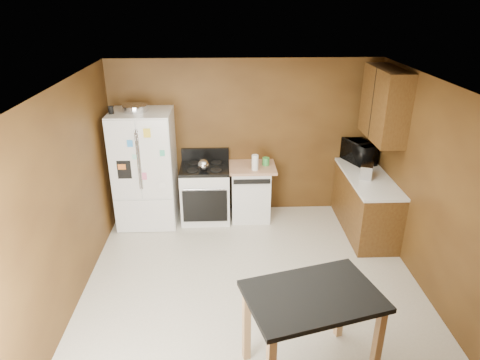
{
  "coord_description": "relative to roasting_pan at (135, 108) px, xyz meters",
  "views": [
    {
      "loc": [
        -0.33,
        -4.27,
        3.39
      ],
      "look_at": [
        -0.13,
        0.85,
        1.14
      ],
      "focal_mm": 32.0,
      "sensor_mm": 36.0,
      "label": 1
    }
  ],
  "objects": [
    {
      "name": "floor",
      "position": [
        1.62,
        -1.9,
        -1.85
      ],
      "size": [
        4.5,
        4.5,
        0.0
      ],
      "primitive_type": "plane",
      "color": "beige",
      "rests_on": "ground"
    },
    {
      "name": "ceiling",
      "position": [
        1.62,
        -1.9,
        0.65
      ],
      "size": [
        4.5,
        4.5,
        0.0
      ],
      "primitive_type": "plane",
      "rotation": [
        3.14,
        0.0,
        0.0
      ],
      "color": "white",
      "rests_on": "ground"
    },
    {
      "name": "wall_back",
      "position": [
        1.62,
        0.35,
        -0.6
      ],
      "size": [
        4.2,
        0.0,
        4.2
      ],
      "primitive_type": "plane",
      "rotation": [
        1.57,
        0.0,
        0.0
      ],
      "color": "brown",
      "rests_on": "ground"
    },
    {
      "name": "wall_front",
      "position": [
        1.62,
        -4.15,
        -0.6
      ],
      "size": [
        4.2,
        0.0,
        4.2
      ],
      "primitive_type": "plane",
      "rotation": [
        -1.57,
        0.0,
        0.0
      ],
      "color": "brown",
      "rests_on": "ground"
    },
    {
      "name": "wall_left",
      "position": [
        -0.48,
        -1.9,
        -0.6
      ],
      "size": [
        0.0,
        4.5,
        4.5
      ],
      "primitive_type": "plane",
      "rotation": [
        1.57,
        0.0,
        1.57
      ],
      "color": "brown",
      "rests_on": "ground"
    },
    {
      "name": "wall_right",
      "position": [
        3.72,
        -1.9,
        -0.6
      ],
      "size": [
        0.0,
        4.5,
        4.5
      ],
      "primitive_type": "plane",
      "rotation": [
        1.57,
        0.0,
        -1.57
      ],
      "color": "brown",
      "rests_on": "ground"
    },
    {
      "name": "roasting_pan",
      "position": [
        0.0,
        0.0,
        0.0
      ],
      "size": [
        0.37,
        0.37,
        0.09
      ],
      "primitive_type": "cylinder",
      "color": "silver",
      "rests_on": "refrigerator"
    },
    {
      "name": "pen_cup",
      "position": [
        -0.32,
        -0.14,
        0.01
      ],
      "size": [
        0.07,
        0.07,
        0.11
      ],
      "primitive_type": "cylinder",
      "color": "black",
      "rests_on": "refrigerator"
    },
    {
      "name": "kettle",
      "position": [
        0.97,
        -0.12,
        -0.86
      ],
      "size": [
        0.17,
        0.17,
        0.17
      ],
      "primitive_type": "sphere",
      "color": "silver",
      "rests_on": "gas_range"
    },
    {
      "name": "paper_towel",
      "position": [
        1.75,
        -0.1,
        -0.84
      ],
      "size": [
        0.11,
        0.11,
        0.24
      ],
      "primitive_type": "cylinder",
      "rotation": [
        0.0,
        0.0,
        -0.05
      ],
      "color": "white",
      "rests_on": "dishwasher"
    },
    {
      "name": "green_canister",
      "position": [
        1.94,
        0.09,
        -0.9
      ],
      "size": [
        0.12,
        0.12,
        0.12
      ],
      "primitive_type": "cylinder",
      "rotation": [
        0.0,
        0.0,
        -0.11
      ],
      "color": "green",
      "rests_on": "dishwasher"
    },
    {
      "name": "toaster",
      "position": [
        3.36,
        -0.47,
        -0.85
      ],
      "size": [
        0.26,
        0.31,
        0.2
      ],
      "primitive_type": "cube",
      "rotation": [
        0.0,
        0.0,
        -0.39
      ],
      "color": "silver",
      "rests_on": "right_cabinets"
    },
    {
      "name": "microwave",
      "position": [
        3.43,
        0.16,
        -0.79
      ],
      "size": [
        0.58,
        0.68,
        0.32
      ],
      "primitive_type": "imported",
      "rotation": [
        0.0,
        0.0,
        1.96
      ],
      "color": "black",
      "rests_on": "right_cabinets"
    },
    {
      "name": "refrigerator",
      "position": [
        0.07,
        -0.03,
        -0.95
      ],
      "size": [
        0.9,
        0.8,
        1.8
      ],
      "color": "white",
      "rests_on": "ground"
    },
    {
      "name": "gas_range",
      "position": [
        0.98,
        0.03,
        -1.38
      ],
      "size": [
        0.76,
        0.68,
        1.1
      ],
      "color": "white",
      "rests_on": "ground"
    },
    {
      "name": "dishwasher",
      "position": [
        1.7,
        0.05,
        -1.39
      ],
      "size": [
        0.78,
        0.63,
        0.89
      ],
      "color": "white",
      "rests_on": "ground"
    },
    {
      "name": "right_cabinets",
      "position": [
        3.45,
        -0.42,
        -0.94
      ],
      "size": [
        0.63,
        1.58,
        2.45
      ],
      "color": "brown",
      "rests_on": "ground"
    },
    {
      "name": "island",
      "position": [
        2.06,
        -3.1,
        -1.08
      ],
      "size": [
        1.36,
        1.08,
        0.91
      ],
      "color": "black",
      "rests_on": "ground"
    }
  ]
}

